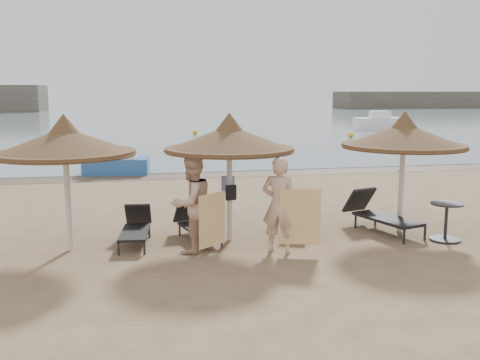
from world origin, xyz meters
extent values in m
plane|color=#8E7354|center=(0.00, 0.00, 0.00)|extent=(160.00, 160.00, 0.00)
cube|color=slate|center=(0.00, 80.00, 0.01)|extent=(200.00, 140.00, 0.03)
cube|color=brown|center=(0.00, 9.40, 0.00)|extent=(200.00, 1.60, 0.01)
cube|color=#615A4F|center=(55.00, 80.00, 1.50)|extent=(40.00, 8.00, 3.00)
cube|color=white|center=(18.00, 30.00, 0.50)|extent=(4.00, 1.60, 1.00)
cube|color=white|center=(18.00, 30.00, 1.25)|extent=(1.50, 1.00, 0.60)
cylinder|color=silver|center=(-3.24, 0.32, 1.00)|extent=(0.11, 0.11, 2.00)
cone|color=brown|center=(-3.24, 0.32, 2.21)|extent=(2.76, 2.76, 0.52)
cone|color=brown|center=(-3.24, 0.32, 2.52)|extent=(0.67, 0.67, 0.43)
cylinder|color=brown|center=(-3.24, 0.32, 1.96)|extent=(2.70, 2.70, 0.10)
cylinder|color=silver|center=(0.04, 0.42, 0.99)|extent=(0.11, 0.11, 1.99)
cone|color=brown|center=(0.04, 0.42, 2.20)|extent=(2.75, 2.75, 0.52)
cone|color=brown|center=(0.04, 0.42, 2.51)|extent=(0.66, 0.66, 0.43)
cylinder|color=brown|center=(0.04, 0.42, 1.95)|extent=(2.69, 2.69, 0.09)
cylinder|color=silver|center=(3.95, 0.33, 1.00)|extent=(0.11, 0.11, 1.99)
cone|color=brown|center=(3.95, 0.33, 2.20)|extent=(2.75, 2.75, 0.52)
cone|color=brown|center=(3.95, 0.33, 2.52)|extent=(0.66, 0.66, 0.43)
cylinder|color=brown|center=(3.95, 0.33, 1.96)|extent=(2.70, 2.70, 0.09)
cylinder|color=#24252B|center=(-2.29, -0.22, 0.12)|extent=(0.04, 0.04, 0.25)
cylinder|color=#24252B|center=(-1.79, -0.28, 0.12)|extent=(0.04, 0.04, 0.25)
cylinder|color=#24252B|center=(-2.14, 1.01, 0.12)|extent=(0.04, 0.04, 0.25)
cylinder|color=#24252B|center=(-1.65, 0.96, 0.12)|extent=(0.04, 0.04, 0.25)
cube|color=black|center=(-1.96, 0.41, 0.27)|extent=(0.70, 1.38, 0.05)
cube|color=black|center=(-1.87, 1.19, 0.49)|extent=(0.59, 0.43, 0.50)
cylinder|color=#24252B|center=(-0.68, -0.19, 0.12)|extent=(0.04, 0.04, 0.24)
cylinder|color=#24252B|center=(-0.22, -0.07, 0.12)|extent=(0.04, 0.04, 0.24)
cylinder|color=#24252B|center=(-0.99, 0.97, 0.12)|extent=(0.04, 0.04, 0.24)
cylinder|color=#24252B|center=(-0.52, 1.09, 0.12)|extent=(0.04, 0.04, 0.24)
cube|color=black|center=(-0.61, 0.49, 0.27)|extent=(0.84, 1.38, 0.05)
cube|color=black|center=(-0.80, 1.22, 0.47)|extent=(0.60, 0.48, 0.49)
cylinder|color=#24252B|center=(1.10, 0.05, 0.12)|extent=(0.04, 0.04, 0.24)
cylinder|color=#24252B|center=(1.55, -0.14, 0.12)|extent=(0.04, 0.04, 0.24)
cylinder|color=#24252B|center=(1.56, 1.18, 0.12)|extent=(0.04, 0.04, 0.24)
cylinder|color=#24252B|center=(2.01, 0.99, 0.12)|extent=(0.04, 0.04, 0.24)
cube|color=black|center=(1.57, 0.56, 0.27)|extent=(0.99, 1.41, 0.05)
cube|color=black|center=(1.86, 1.27, 0.48)|extent=(0.64, 0.54, 0.49)
cylinder|color=#24252B|center=(3.54, -0.65, 0.15)|extent=(0.05, 0.05, 0.30)
cylinder|color=#24252B|center=(4.12, -0.47, 0.15)|extent=(0.05, 0.05, 0.30)
cylinder|color=#24252B|center=(3.10, 0.81, 0.15)|extent=(0.05, 0.05, 0.30)
cylinder|color=#24252B|center=(3.68, 0.99, 0.15)|extent=(0.05, 0.05, 0.30)
cube|color=black|center=(3.59, 0.22, 0.34)|extent=(1.12, 1.76, 0.07)
cube|color=black|center=(3.32, 1.14, 0.60)|extent=(0.78, 0.63, 0.62)
cylinder|color=#24252B|center=(4.55, -0.56, 0.02)|extent=(0.63, 0.63, 0.05)
cylinder|color=#24252B|center=(4.55, -0.56, 0.41)|extent=(0.07, 0.07, 0.77)
cylinder|color=#24252B|center=(4.55, -0.56, 0.80)|extent=(0.68, 0.68, 0.03)
imported|color=#D1A78B|center=(-0.85, -0.28, 1.13)|extent=(1.24, 1.15, 2.26)
imported|color=#D1A78B|center=(0.83, -0.65, 1.11)|extent=(1.21, 1.07, 2.22)
cube|color=orange|center=(-0.50, -0.63, 0.72)|extent=(0.59, 0.48, 1.04)
cube|color=orange|center=(1.18, -0.90, 0.76)|extent=(0.75, 0.25, 1.10)
cube|color=white|center=(0.04, 0.60, 1.18)|extent=(0.30, 0.16, 0.36)
cube|color=black|center=(0.04, 0.26, 1.06)|extent=(0.23, 0.11, 0.31)
cube|color=#285BA6|center=(-2.54, 10.50, 0.30)|extent=(2.57, 1.69, 0.61)
cube|color=white|center=(-2.54, 10.50, 0.68)|extent=(1.67, 1.38, 0.28)
cube|color=white|center=(-2.98, 10.55, 0.94)|extent=(0.66, 1.05, 0.39)
sphere|color=gold|center=(-4.22, 22.79, 0.20)|extent=(0.39, 0.39, 0.39)
sphere|color=gold|center=(2.67, 28.41, 0.18)|extent=(0.35, 0.35, 0.35)
sphere|color=gold|center=(12.77, 23.63, 0.19)|extent=(0.38, 0.38, 0.38)
camera|label=1|loc=(-1.99, -10.52, 3.17)|focal=40.00mm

